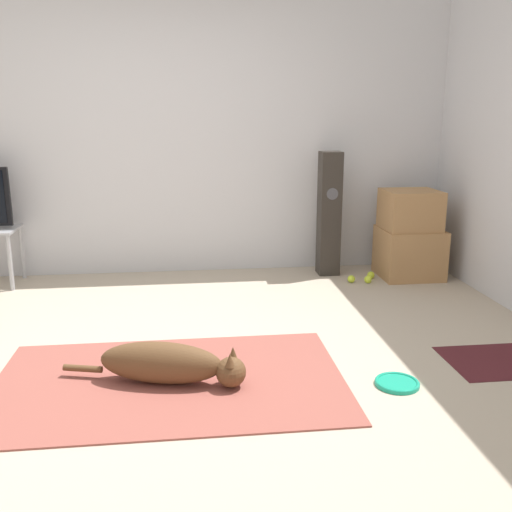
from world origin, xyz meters
The scene contains 12 objects.
ground_plane centered at (0.00, 0.00, 0.00)m, with size 12.00×12.00×0.00m, color #B2A38E.
wall_back centered at (0.00, 2.10, 1.27)m, with size 8.00×0.06×2.55m.
area_rug centered at (0.04, -0.26, 0.01)m, with size 1.93×1.19×0.01m.
dog centered at (0.04, -0.29, 0.12)m, with size 1.01×0.37×0.23m.
frisbee centered at (1.28, -0.44, 0.01)m, with size 0.24×0.24×0.03m.
cardboard_box_lower centered at (2.15, 1.63, 0.22)m, with size 0.53×0.49×0.44m.
cardboard_box_upper centered at (2.13, 1.62, 0.62)m, with size 0.47×0.44×0.35m.
floor_speaker centered at (1.44, 1.81, 0.56)m, with size 0.19×0.19×1.12m.
tennis_ball_by_boxes centered at (1.72, 1.46, 0.03)m, with size 0.07×0.07×0.07m.
tennis_ball_near_speaker centered at (1.79, 1.60, 0.03)m, with size 0.07×0.07×0.07m.
tennis_ball_loose_on_carpet centered at (1.58, 1.49, 0.03)m, with size 0.07×0.07×0.07m.
door_mat centered at (2.01, -0.22, 0.00)m, with size 0.66×0.50×0.01m.
Camera 1 is at (0.16, -3.19, 1.45)m, focal length 40.00 mm.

